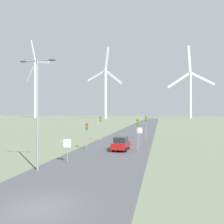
% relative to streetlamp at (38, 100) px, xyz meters
% --- Properties ---
extents(ground_plane, '(600.00, 600.00, 0.00)m').
position_rel_streetlamp_xyz_m(ground_plane, '(4.17, -6.68, -6.13)').
color(ground_plane, '#667056').
extents(road_surface, '(10.00, 240.00, 0.01)m').
position_rel_streetlamp_xyz_m(road_surface, '(4.17, 41.32, -6.13)').
color(road_surface, '#47474C').
rests_on(road_surface, ground).
extents(streetlamp, '(3.47, 0.32, 9.71)m').
position_rel_streetlamp_xyz_m(streetlamp, '(0.00, 0.00, 0.00)').
color(streetlamp, gray).
rests_on(streetlamp, ground).
extents(stop_sign_near, '(0.81, 0.07, 2.36)m').
position_rel_streetlamp_xyz_m(stop_sign_near, '(1.27, 3.37, -4.49)').
color(stop_sign_near, gray).
rests_on(stop_sign_near, ground).
extents(stop_sign_far, '(0.81, 0.07, 2.79)m').
position_rel_streetlamp_xyz_m(stop_sign_far, '(7.45, 15.44, -4.18)').
color(stop_sign_far, gray).
rests_on(stop_sign_far, ground).
extents(traffic_light_post_near_left, '(0.28, 0.34, 3.62)m').
position_rel_streetlamp_xyz_m(traffic_light_post_near_left, '(0.66, 11.10, -3.47)').
color(traffic_light_post_near_left, gray).
rests_on(traffic_light_post_near_left, ground).
extents(traffic_light_post_near_right, '(0.28, 0.34, 4.26)m').
position_rel_streetlamp_xyz_m(traffic_light_post_near_right, '(7.62, 10.91, -3.02)').
color(traffic_light_post_near_right, gray).
rests_on(traffic_light_post_near_right, ground).
extents(traffic_light_post_mid_left, '(0.28, 0.34, 4.37)m').
position_rel_streetlamp_xyz_m(traffic_light_post_mid_left, '(0.06, 20.26, -2.94)').
color(traffic_light_post_mid_left, gray).
rests_on(traffic_light_post_mid_left, ground).
extents(traffic_light_post_mid_right, '(0.28, 0.34, 4.38)m').
position_rel_streetlamp_xyz_m(traffic_light_post_mid_right, '(7.85, 23.66, -2.93)').
color(traffic_light_post_mid_right, gray).
rests_on(traffic_light_post_mid_right, ground).
extents(car_approaching, '(2.00, 4.18, 1.83)m').
position_rel_streetlamp_xyz_m(car_approaching, '(5.31, 11.61, -5.22)').
color(car_approaching, maroon).
rests_on(car_approaching, ground).
extents(wind_turbine_far_left, '(33.91, 18.24, 73.89)m').
position_rel_streetlamp_xyz_m(wind_turbine_far_left, '(-103.16, 165.26, 26.04)').
color(wind_turbine_far_left, silver).
rests_on(wind_turbine_far_left, ground).
extents(wind_turbine_left, '(32.72, 10.66, 58.96)m').
position_rel_streetlamp_xyz_m(wind_turbine_left, '(-33.89, 157.94, 18.89)').
color(wind_turbine_left, silver).
rests_on(wind_turbine_left, ground).
extents(wind_turbine_center, '(39.22, 8.51, 61.07)m').
position_rel_streetlamp_xyz_m(wind_turbine_center, '(35.10, 176.10, 18.73)').
color(wind_turbine_center, silver).
rests_on(wind_turbine_center, ground).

